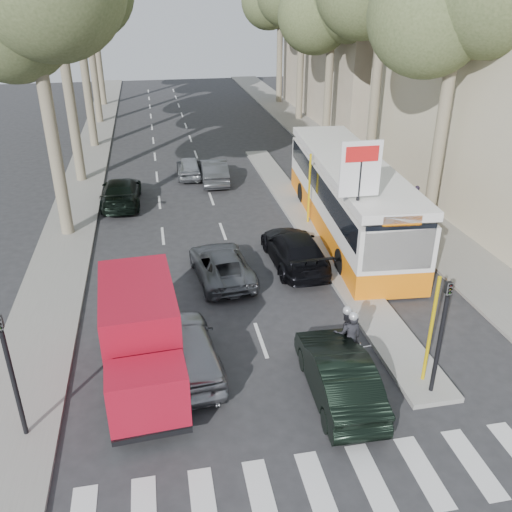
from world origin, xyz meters
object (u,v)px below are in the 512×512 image
(city_bus, at_px, (348,194))
(motorcycle, at_px, (348,336))
(silver_hatchback, at_px, (188,348))
(red_truck, at_px, (141,337))
(dark_hatchback, at_px, (338,374))

(city_bus, relative_size, motorcycle, 6.16)
(city_bus, xyz_separation_m, motorcycle, (-3.32, -9.46, -0.99))
(silver_hatchback, relative_size, motorcycle, 1.98)
(red_truck, height_order, city_bus, city_bus)
(red_truck, distance_m, city_bus, 13.20)
(dark_hatchback, height_order, city_bus, city_bus)
(silver_hatchback, distance_m, motorcycle, 4.82)
(motorcycle, bearing_deg, city_bus, 66.43)
(red_truck, height_order, motorcycle, red_truck)
(silver_hatchback, bearing_deg, red_truck, 7.15)
(dark_hatchback, xyz_separation_m, motorcycle, (0.81, 1.50, 0.12))
(red_truck, relative_size, motorcycle, 2.50)
(city_bus, distance_m, motorcycle, 10.08)
(silver_hatchback, height_order, red_truck, red_truck)
(red_truck, bearing_deg, city_bus, 41.21)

